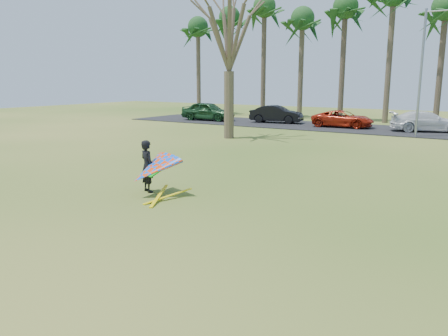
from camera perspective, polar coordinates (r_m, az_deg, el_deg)
The scene contains 15 objects.
ground at distance 11.55m, azimuth -5.42°, elevation -7.01°, with size 100.00×100.00×0.00m, color #235713.
parking_strip at distance 34.46m, azimuth 21.26°, elevation 4.59°, with size 46.00×7.00×0.06m, color black.
palm_0 at distance 49.28m, azimuth -3.41°, elevation 17.79°, with size 4.84×4.84×10.84m.
palm_1 at distance 47.13m, azimuth 0.73°, elevation 18.93°, with size 4.84×4.84×11.54m.
palm_2 at distance 45.25m, azimuth 5.31°, elevation 20.07°, with size 4.84×4.84×12.24m.
palm_3 at distance 43.36m, azimuth 10.22°, elevation 18.52°, with size 4.84×4.84×10.84m.
palm_4 at distance 42.07m, azimuth 15.58°, elevation 19.46°, with size 4.84×4.84×11.54m.
palm_6 at distance 40.26m, azimuth 27.01°, elevation 18.08°, with size 4.84×4.84×10.84m.
bare_tree_left at distance 28.05m, azimuth 0.67°, elevation 18.08°, with size 6.60×6.60×9.70m.
streetlight at distance 30.95m, azimuth 24.68°, elevation 11.89°, with size 2.28×0.18×8.00m.
car_0 at distance 40.16m, azimuth -2.12°, elevation 7.44°, with size 1.97×4.90×1.67m, color #183D1E.
car_1 at distance 37.97m, azimuth 6.86°, elevation 7.00°, with size 1.56×4.47×1.47m, color black.
car_2 at distance 35.36m, azimuth 15.25°, elevation 6.21°, with size 2.14×4.65×1.29m, color #AE220D.
car_3 at distance 34.36m, azimuth 24.95°, elevation 5.53°, with size 2.00×4.91×1.42m, color white.
kite_flyer at distance 14.14m, azimuth -9.39°, elevation -0.14°, with size 2.13×2.39×2.02m.
Camera 1 is at (6.82, -8.59, 3.63)m, focal length 35.00 mm.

